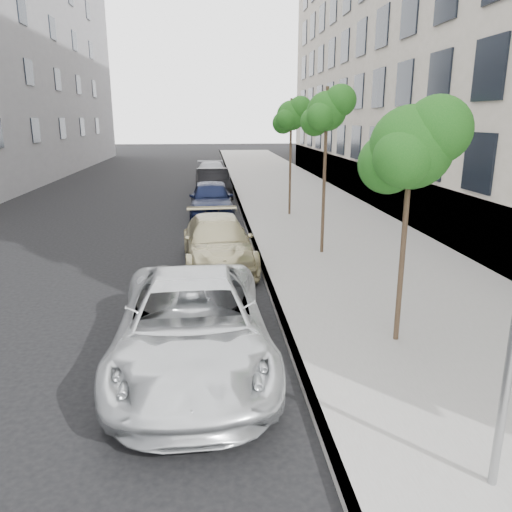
{
  "coord_description": "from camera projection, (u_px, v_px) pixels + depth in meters",
  "views": [
    {
      "loc": [
        -0.31,
        -7.04,
        4.25
      ],
      "look_at": [
        0.62,
        2.81,
        1.5
      ],
      "focal_mm": 35.0,
      "sensor_mm": 36.0,
      "label": 1
    }
  ],
  "objects": [
    {
      "name": "sedan_rear",
      "position": [
        212.0,
        174.0,
        32.42
      ],
      "size": [
        2.28,
        5.14,
        1.47
      ],
      "primitive_type": "imported",
      "rotation": [
        0.0,
        0.0,
        0.04
      ],
      "color": "#A7A9AF",
      "rests_on": "ground"
    },
    {
      "name": "curb",
      "position": [
        233.0,
        187.0,
        31.03
      ],
      "size": [
        0.15,
        72.0,
        0.14
      ],
      "primitive_type": "cube",
      "color": "#9E9B93",
      "rests_on": "ground"
    },
    {
      "name": "minivan",
      "position": [
        192.0,
        324.0,
        8.67
      ],
      "size": [
        2.73,
        5.69,
        1.56
      ],
      "primitive_type": "imported",
      "rotation": [
        0.0,
        0.0,
        0.02
      ],
      "color": "silver",
      "rests_on": "ground"
    },
    {
      "name": "sidewalk",
      "position": [
        283.0,
        187.0,
        31.32
      ],
      "size": [
        6.4,
        72.0,
        0.14
      ],
      "primitive_type": "cube",
      "color": "gray",
      "rests_on": "ground"
    },
    {
      "name": "tree_far",
      "position": [
        292.0,
        116.0,
        20.97
      ],
      "size": [
        1.61,
        1.41,
        4.99
      ],
      "color": "#38281C",
      "rests_on": "sidewalk"
    },
    {
      "name": "tree_mid",
      "position": [
        328.0,
        112.0,
        14.71
      ],
      "size": [
        1.55,
        1.35,
        5.06
      ],
      "color": "#38281C",
      "rests_on": "sidewalk"
    },
    {
      "name": "sedan_blue",
      "position": [
        211.0,
        199.0,
        21.99
      ],
      "size": [
        1.9,
        4.68,
        1.59
      ],
      "primitive_type": "imported",
      "rotation": [
        0.0,
        0.0,
        0.01
      ],
      "color": "black",
      "rests_on": "ground"
    },
    {
      "name": "sedan_black",
      "position": [
        213.0,
        184.0,
        27.11
      ],
      "size": [
        2.02,
        4.9,
        1.58
      ],
      "primitive_type": "imported",
      "rotation": [
        0.0,
        0.0,
        0.07
      ],
      "color": "black",
      "rests_on": "ground"
    },
    {
      "name": "ground",
      "position": [
        234.0,
        395.0,
        7.92
      ],
      "size": [
        160.0,
        160.0,
        0.0
      ],
      "primitive_type": "plane",
      "color": "black",
      "rests_on": "ground"
    },
    {
      "name": "tree_near",
      "position": [
        413.0,
        147.0,
        8.65
      ],
      "size": [
        1.77,
        1.57,
        4.5
      ],
      "color": "#38281C",
      "rests_on": "sidewalk"
    },
    {
      "name": "suv",
      "position": [
        218.0,
        242.0,
        14.76
      ],
      "size": [
        2.29,
        5.0,
        1.42
      ],
      "primitive_type": "imported",
      "rotation": [
        0.0,
        0.0,
        0.06
      ],
      "color": "tan",
      "rests_on": "ground"
    }
  ]
}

